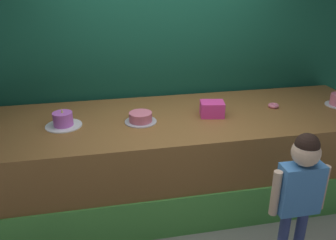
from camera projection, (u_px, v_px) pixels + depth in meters
ground_plane at (190, 233)px, 3.27m from camera, size 12.00×12.00×0.00m
stage_platform at (175, 157)px, 3.67m from camera, size 4.26×1.33×0.93m
curtain_backdrop at (161, 37)px, 3.92m from camera, size 4.99×0.08×3.18m
child_figure at (300, 184)px, 2.64m from camera, size 0.46×0.21×1.20m
pink_box at (212, 109)px, 3.48m from camera, size 0.26×0.23×0.15m
donut at (273, 106)px, 3.72m from camera, size 0.11×0.11×0.04m
cake_center_left at (63, 120)px, 3.25m from camera, size 0.34×0.34×0.18m
cake_center_right at (141, 118)px, 3.34m from camera, size 0.31×0.31×0.10m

